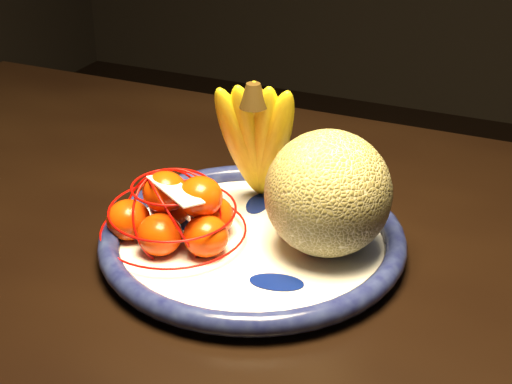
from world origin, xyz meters
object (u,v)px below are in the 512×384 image
at_px(dining_table, 264,314).
at_px(cantaloupe, 328,193).
at_px(fruit_bowl, 252,240).
at_px(banana_bunch, 257,136).
at_px(mandarin_bag, 176,215).

height_order(dining_table, cantaloupe, cantaloupe).
distance_m(fruit_bowl, banana_bunch, 0.12).
distance_m(dining_table, fruit_bowl, 0.09).
xyz_separation_m(dining_table, fruit_bowl, (-0.02, 0.01, 0.09)).
bearing_deg(banana_bunch, dining_table, -77.84).
bearing_deg(cantaloupe, fruit_bowl, -167.80).
bearing_deg(banana_bunch, mandarin_bag, -131.19).
distance_m(dining_table, cantaloupe, 0.17).
bearing_deg(fruit_bowl, mandarin_bag, -157.79).
distance_m(cantaloupe, banana_bunch, 0.13).
height_order(dining_table, mandarin_bag, mandarin_bag).
bearing_deg(banana_bunch, cantaloupe, -45.42).
distance_m(fruit_bowl, mandarin_bag, 0.09).
distance_m(banana_bunch, mandarin_bag, 0.13).
bearing_deg(banana_bunch, fruit_bowl, -86.56).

